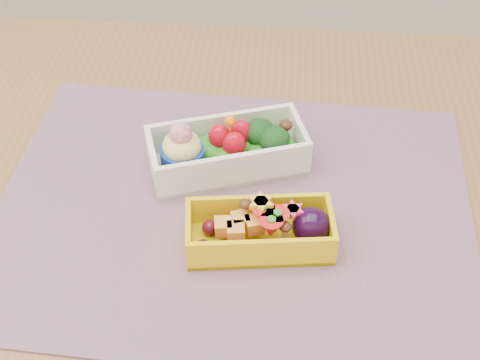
# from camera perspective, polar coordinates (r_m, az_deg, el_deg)

# --- Properties ---
(table) EXTENTS (1.20, 0.80, 0.75)m
(table) POSITION_cam_1_polar(r_m,az_deg,el_deg) (0.76, 1.21, -9.37)
(table) COLOR brown
(table) RESTS_ON ground
(placemat) EXTENTS (0.53, 0.42, 0.00)m
(placemat) POSITION_cam_1_polar(r_m,az_deg,el_deg) (0.70, -0.64, -2.50)
(placemat) COLOR gray
(placemat) RESTS_ON table
(bento_white) EXTENTS (0.19, 0.13, 0.07)m
(bento_white) POSITION_cam_1_polar(r_m,az_deg,el_deg) (0.73, -1.18, 2.65)
(bento_white) COLOR white
(bento_white) RESTS_ON placemat
(bento_yellow) EXTENTS (0.15, 0.08, 0.05)m
(bento_yellow) POSITION_cam_1_polar(r_m,az_deg,el_deg) (0.65, 2.03, -4.39)
(bento_yellow) COLOR yellow
(bento_yellow) RESTS_ON placemat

